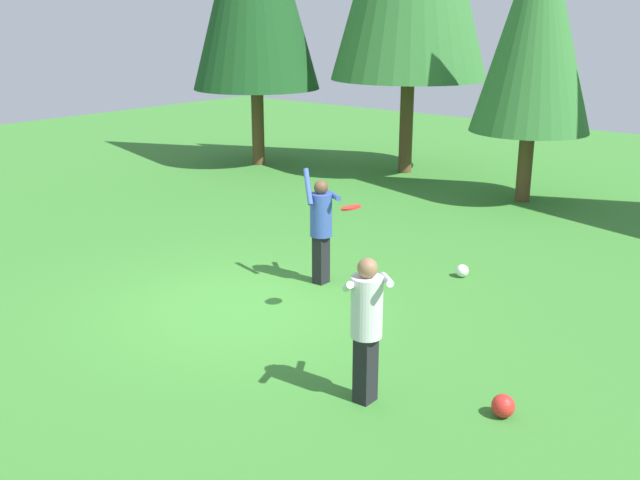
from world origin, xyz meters
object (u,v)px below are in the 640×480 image
Objects in this scene: person_thrower at (321,223)px; frisbee at (351,208)px; ball_white at (462,271)px; person_catcher at (367,318)px; tree_center at (537,24)px; ball_red at (503,406)px.

frisbee is at bearing 0.00° from person_thrower.
frisbee is 3.02m from ball_white.
person_catcher is 10.19m from tree_center.
tree_center is at bearing -27.12° from person_catcher.
frisbee is (-1.41, 1.57, 0.65)m from person_catcher.
frisbee is at bearing 161.30° from ball_red.
ball_red is at bearing -55.55° from ball_white.
tree_center is (-2.48, 9.45, 2.88)m from person_catcher.
tree_center reaches higher than ball_red.
person_catcher is 5.15× the size of frisbee.
ball_white is 0.03× the size of tree_center.
ball_red is at bearing -66.70° from tree_center.
ball_white is at bearing -27.08° from person_catcher.
ball_white is at bearing 124.45° from ball_red.
person_thrower is 7.30× the size of ball_red.
tree_center is at bearing 97.73° from frisbee.
tree_center is (-1.07, 7.88, 2.22)m from frisbee.
person_thrower is 0.30× the size of tree_center.
frisbee is 8.26m from tree_center.
ball_red is 0.04× the size of tree_center.
frisbee reaches higher than ball_red.
person_catcher reaches higher than ball_white.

